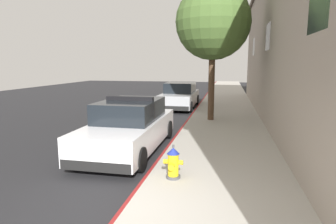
# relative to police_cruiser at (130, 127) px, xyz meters

# --- Properties ---
(ground_plane) EXTENTS (32.82, 60.00, 0.20)m
(ground_plane) POSITION_rel_police_cruiser_xyz_m (-3.14, 5.90, -0.84)
(ground_plane) COLOR #232326
(sidewalk_pavement) EXTENTS (3.26, 60.00, 0.15)m
(sidewalk_pavement) POSITION_rel_police_cruiser_xyz_m (2.86, 5.90, -0.67)
(sidewalk_pavement) COLOR #ADA89E
(sidewalk_pavement) RESTS_ON ground
(curb_painted_edge) EXTENTS (0.08, 60.00, 0.15)m
(curb_painted_edge) POSITION_rel_police_cruiser_xyz_m (1.19, 5.90, -0.67)
(curb_painted_edge) COLOR maroon
(curb_painted_edge) RESTS_ON ground
(police_cruiser) EXTENTS (1.94, 4.84, 1.68)m
(police_cruiser) POSITION_rel_police_cruiser_xyz_m (0.00, 0.00, 0.00)
(police_cruiser) COLOR white
(police_cruiser) RESTS_ON ground
(parked_car_silver_ahead) EXTENTS (1.94, 4.84, 1.56)m
(parked_car_silver_ahead) POSITION_rel_police_cruiser_xyz_m (0.06, 9.13, -0.00)
(parked_car_silver_ahead) COLOR #B2B5BA
(parked_car_silver_ahead) RESTS_ON ground
(fire_hydrant) EXTENTS (0.44, 0.40, 0.76)m
(fire_hydrant) POSITION_rel_police_cruiser_xyz_m (1.81, -2.31, -0.24)
(fire_hydrant) COLOR #4C4C51
(fire_hydrant) RESTS_ON sidewalk_pavement
(street_tree) EXTENTS (3.28, 3.28, 5.96)m
(street_tree) POSITION_rel_police_cruiser_xyz_m (2.21, 4.79, 3.71)
(street_tree) COLOR brown
(street_tree) RESTS_ON sidewalk_pavement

